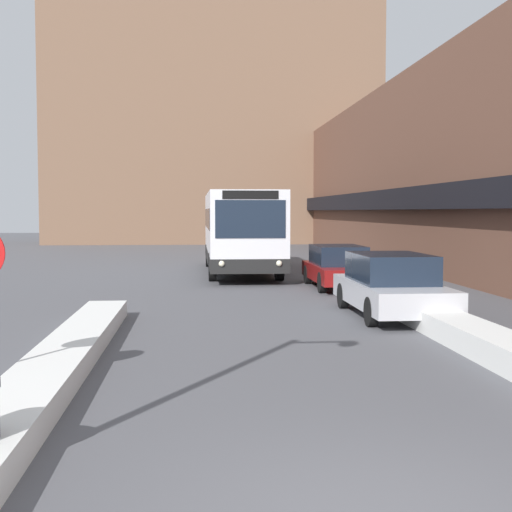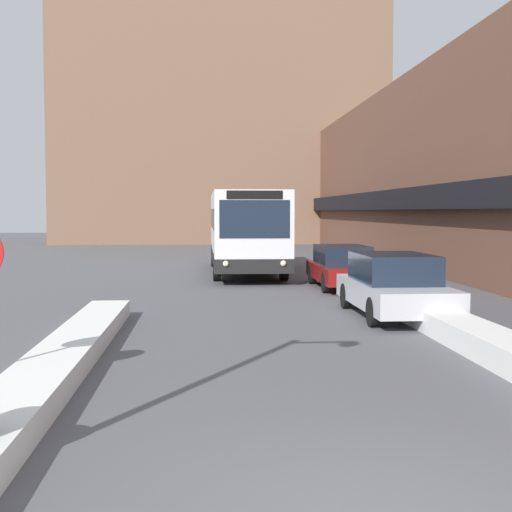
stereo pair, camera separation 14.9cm
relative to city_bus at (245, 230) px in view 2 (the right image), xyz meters
name	(u,v)px [view 2 (the right image)]	position (x,y,z in m)	size (l,w,h in m)	color
building_row_right	(472,170)	(9.63, 0.40, 2.52)	(5.50, 60.00, 8.58)	brown
building_backdrop_far	(220,128)	(-0.34, 28.75, 7.50)	(26.00, 8.00, 18.51)	brown
snow_bank_left	(25,398)	(-3.94, -20.08, -1.57)	(0.90, 16.69, 0.36)	silver
city_bus	(245,230)	(0.00, 0.00, 0.00)	(2.71, 11.05, 3.25)	silver
parked_car_front	(394,285)	(2.86, -12.36, -1.00)	(1.93, 4.82, 1.50)	#B7B7BC
parked_car_middle	(343,267)	(2.86, -6.00, -1.05)	(1.80, 4.50, 1.39)	maroon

